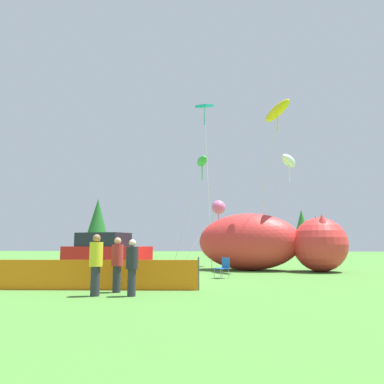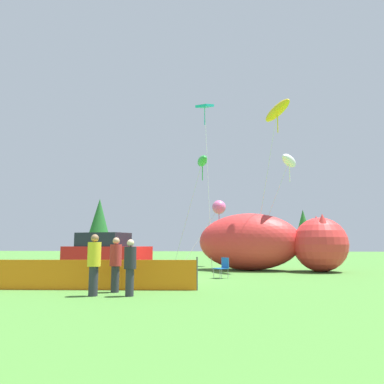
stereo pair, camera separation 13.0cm
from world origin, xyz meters
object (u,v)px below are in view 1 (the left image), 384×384
at_px(folding_chair, 223,266).
at_px(inflatable_cat, 266,244).
at_px(parked_car, 106,254).
at_px(spectator_in_yellow_shirt, 117,262).
at_px(kite_teal_diamond, 205,110).
at_px(spectator_in_black_shirt, 96,262).
at_px(spectator_in_red_shirt, 132,265).
at_px(kite_green_fish, 202,161).
at_px(kite_yellow_hero, 277,112).
at_px(kite_pink_octopus, 218,207).
at_px(kite_white_ghost, 289,161).

xyz_separation_m(folding_chair, inflatable_cat, (2.40, 5.03, 1.00)).
xyz_separation_m(parked_car, folding_chair, (5.93, -1.48, -0.49)).
height_order(spectator_in_yellow_shirt, kite_teal_diamond, kite_teal_diamond).
relative_size(spectator_in_black_shirt, kite_teal_diamond, 0.17).
xyz_separation_m(spectator_in_red_shirt, kite_green_fish, (1.13, 13.28, 6.05)).
distance_m(spectator_in_yellow_shirt, kite_yellow_hero, 13.94).
bearing_deg(spectator_in_black_shirt, spectator_in_yellow_shirt, 66.88).
bearing_deg(kite_yellow_hero, inflatable_cat, 126.04).
bearing_deg(kite_yellow_hero, kite_teal_diamond, 148.83).
distance_m(parked_car, spectator_in_red_shirt, 8.29).
bearing_deg(kite_green_fish, folding_chair, -78.56).
bearing_deg(kite_pink_octopus, folding_chair, -87.18).
relative_size(parked_car, kite_pink_octopus, 1.01).
distance_m(kite_white_ghost, kite_pink_octopus, 5.98).
relative_size(spectator_in_black_shirt, spectator_in_yellow_shirt, 1.05).
relative_size(spectator_in_black_shirt, kite_green_fish, 0.25).
bearing_deg(kite_white_ghost, spectator_in_yellow_shirt, -123.39).
relative_size(folding_chair, kite_white_ghost, 0.13).
height_order(inflatable_cat, kite_green_fish, kite_green_fish).
height_order(spectator_in_black_shirt, kite_white_ghost, kite_white_ghost).
relative_size(spectator_in_red_shirt, kite_white_ghost, 0.24).
xyz_separation_m(folding_chair, spectator_in_red_shirt, (-2.58, -6.10, 0.38)).
xyz_separation_m(spectator_in_yellow_shirt, kite_yellow_hero, (6.42, 9.31, 8.15)).
bearing_deg(kite_pink_octopus, kite_yellow_hero, -53.85).
relative_size(spectator_in_black_shirt, kite_white_ghost, 0.26).
bearing_deg(kite_teal_diamond, parked_car, -132.18).
bearing_deg(kite_teal_diamond, folding_chair, -79.52).
height_order(parked_car, spectator_in_yellow_shirt, parked_car).
height_order(folding_chair, spectator_in_yellow_shirt, spectator_in_yellow_shirt).
xyz_separation_m(spectator_in_yellow_shirt, kite_pink_octopus, (2.84, 14.20, 3.10)).
distance_m(spectator_in_yellow_shirt, spectator_in_red_shirt, 1.08).
height_order(spectator_in_yellow_shirt, kite_pink_octopus, kite_pink_octopus).
bearing_deg(kite_teal_diamond, kite_green_fish, 113.15).
bearing_deg(folding_chair, kite_green_fish, -118.56).
distance_m(kite_pink_octopus, kite_teal_diamond, 6.75).
xyz_separation_m(inflatable_cat, kite_pink_octopus, (-2.84, 3.89, 2.52)).
distance_m(spectator_in_black_shirt, kite_green_fish, 14.79).
distance_m(kite_pink_octopus, kite_green_fish, 3.54).
bearing_deg(parked_car, kite_yellow_hero, 29.67).
height_order(spectator_in_yellow_shirt, kite_yellow_hero, kite_yellow_hero).
xyz_separation_m(folding_chair, spectator_in_black_shirt, (-3.66, -6.17, 0.46)).
distance_m(folding_chair, kite_green_fish, 9.75).
bearing_deg(spectator_in_red_shirt, parked_car, 113.79).
bearing_deg(spectator_in_yellow_shirt, spectator_in_red_shirt, -49.42).
bearing_deg(kite_yellow_hero, kite_pink_octopus, 126.15).
bearing_deg(parked_car, spectator_in_yellow_shirt, -54.64).
bearing_deg(kite_green_fish, spectator_in_black_shirt, -99.40).
xyz_separation_m(kite_pink_octopus, kite_green_fish, (-1.01, -1.74, 2.91)).
bearing_deg(spectator_in_black_shirt, inflatable_cat, 61.56).
bearing_deg(spectator_in_yellow_shirt, inflatable_cat, 61.12).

